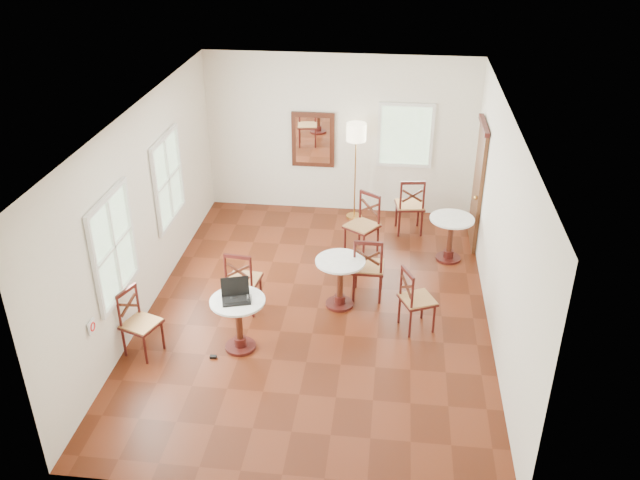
% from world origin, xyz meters
% --- Properties ---
extents(ground, '(7.00, 7.00, 0.00)m').
position_xyz_m(ground, '(0.00, 0.00, 0.00)').
color(ground, '#59210F').
rests_on(ground, ground).
extents(room_shell, '(5.02, 7.02, 3.01)m').
position_xyz_m(room_shell, '(-0.06, 0.27, 1.89)').
color(room_shell, white).
rests_on(room_shell, ground).
extents(cafe_table_near, '(0.74, 0.74, 0.78)m').
position_xyz_m(cafe_table_near, '(-0.94, -1.08, 0.48)').
color(cafe_table_near, '#411310').
rests_on(cafe_table_near, ground).
extents(cafe_table_mid, '(0.74, 0.74, 0.78)m').
position_xyz_m(cafe_table_mid, '(0.32, 0.12, 0.48)').
color(cafe_table_mid, '#411310').
rests_on(cafe_table_mid, ground).
extents(cafe_table_back, '(0.73, 0.73, 0.77)m').
position_xyz_m(cafe_table_back, '(2.02, 1.73, 0.48)').
color(cafe_table_back, '#411310').
rests_on(cafe_table_back, ground).
extents(chair_near_a, '(0.52, 0.52, 1.01)m').
position_xyz_m(chair_near_a, '(-1.08, -0.15, 0.50)').
color(chair_near_a, '#411310').
rests_on(chair_near_a, ground).
extents(chair_near_b, '(0.56, 0.56, 0.95)m').
position_xyz_m(chair_near_b, '(-2.22, -1.32, 0.48)').
color(chair_near_b, '#411310').
rests_on(chair_near_b, ground).
extents(chair_mid_a, '(0.49, 0.49, 1.05)m').
position_xyz_m(chair_mid_a, '(0.72, 0.41, 0.52)').
color(chair_mid_a, '#411310').
rests_on(chair_mid_a, ground).
extents(chair_mid_b, '(0.59, 0.59, 0.97)m').
position_xyz_m(chair_mid_b, '(1.43, -0.33, 0.48)').
color(chair_mid_b, '#411310').
rests_on(chair_mid_b, ground).
extents(chair_back_a, '(0.56, 0.56, 1.07)m').
position_xyz_m(chair_back_a, '(1.35, 2.66, 0.53)').
color(chair_back_a, '#411310').
rests_on(chair_back_a, ground).
extents(chair_back_b, '(0.68, 0.68, 1.06)m').
position_xyz_m(chair_back_b, '(0.56, 1.80, 0.53)').
color(chair_back_b, '#411310').
rests_on(chair_back_b, ground).
extents(floor_lamp, '(0.36, 0.36, 1.85)m').
position_xyz_m(floor_lamp, '(0.32, 3.15, 1.56)').
color(floor_lamp, '#BF8C3F').
rests_on(floor_lamp, ground).
extents(laptop, '(0.44, 0.40, 0.27)m').
position_xyz_m(laptop, '(-0.96, -1.04, 0.85)').
color(laptop, black).
rests_on(laptop, cafe_table_near).
extents(mouse, '(0.12, 0.10, 0.04)m').
position_xyz_m(mouse, '(-0.99, -1.07, 0.80)').
color(mouse, black).
rests_on(mouse, cafe_table_near).
extents(navy_mug, '(0.12, 0.08, 0.09)m').
position_xyz_m(navy_mug, '(-0.91, -0.87, 0.83)').
color(navy_mug, black).
rests_on(navy_mug, cafe_table_near).
extents(water_glass, '(0.07, 0.07, 0.11)m').
position_xyz_m(water_glass, '(-0.76, -1.11, 0.83)').
color(water_glass, white).
rests_on(water_glass, cafe_table_near).
extents(power_adapter, '(0.09, 0.05, 0.04)m').
position_xyz_m(power_adapter, '(-1.25, -1.34, 0.02)').
color(power_adapter, black).
rests_on(power_adapter, ground).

